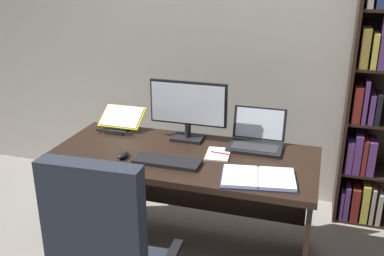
% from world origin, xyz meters
% --- Properties ---
extents(wall_back, '(5.37, 0.12, 2.85)m').
position_xyz_m(wall_back, '(0.00, 1.93, 1.42)').
color(wall_back, '#B2ADA3').
rests_on(wall_back, ground).
extents(desk, '(1.73, 0.79, 0.75)m').
position_xyz_m(desk, '(-0.16, 0.91, 0.55)').
color(desk, black).
rests_on(desk, ground).
extents(monitor, '(0.55, 0.16, 0.42)m').
position_xyz_m(monitor, '(-0.20, 1.10, 0.97)').
color(monitor, black).
rests_on(monitor, desk).
extents(laptop, '(0.36, 0.30, 0.24)m').
position_xyz_m(laptop, '(0.28, 1.10, 0.81)').
color(laptop, black).
rests_on(laptop, desk).
extents(keyboard, '(0.42, 0.15, 0.02)m').
position_xyz_m(keyboard, '(-0.20, 0.67, 0.77)').
color(keyboard, black).
rests_on(keyboard, desk).
extents(computer_mouse, '(0.06, 0.10, 0.04)m').
position_xyz_m(computer_mouse, '(-0.50, 0.67, 0.77)').
color(computer_mouse, black).
rests_on(computer_mouse, desk).
extents(reading_stand_with_book, '(0.32, 0.25, 0.15)m').
position_xyz_m(reading_stand_with_book, '(-0.75, 1.15, 0.83)').
color(reading_stand_with_book, black).
rests_on(reading_stand_with_book, desk).
extents(open_binder, '(0.47, 0.35, 0.02)m').
position_xyz_m(open_binder, '(0.37, 0.62, 0.77)').
color(open_binder, navy).
rests_on(open_binder, desk).
extents(notepad, '(0.17, 0.22, 0.01)m').
position_xyz_m(notepad, '(0.07, 0.89, 0.76)').
color(notepad, white).
rests_on(notepad, desk).
extents(pen, '(0.14, 0.02, 0.01)m').
position_xyz_m(pen, '(0.09, 0.89, 0.77)').
color(pen, maroon).
rests_on(pen, notepad).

